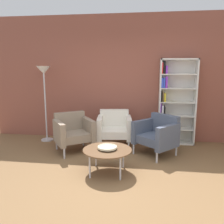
# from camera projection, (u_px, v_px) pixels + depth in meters

# --- Properties ---
(ground_plane) EXTENTS (8.32, 8.32, 0.00)m
(ground_plane) POSITION_uv_depth(u_px,v_px,m) (105.00, 186.00, 3.51)
(ground_plane) COLOR brown
(brick_back_panel) EXTENTS (6.40, 0.12, 2.90)m
(brick_back_panel) POSITION_uv_depth(u_px,v_px,m) (122.00, 79.00, 5.64)
(brick_back_panel) COLOR brown
(brick_back_panel) RESTS_ON ground_plane
(bookshelf_tall) EXTENTS (0.80, 0.30, 1.90)m
(bookshelf_tall) POSITION_uv_depth(u_px,v_px,m) (174.00, 102.00, 5.36)
(bookshelf_tall) COLOR silver
(bookshelf_tall) RESTS_ON ground_plane
(coffee_table_low) EXTENTS (0.80, 0.80, 0.40)m
(coffee_table_low) POSITION_uv_depth(u_px,v_px,m) (107.00, 151.00, 3.91)
(coffee_table_low) COLOR brown
(coffee_table_low) RESTS_ON ground_plane
(decorative_bowl) EXTENTS (0.32, 0.32, 0.05)m
(decorative_bowl) POSITION_uv_depth(u_px,v_px,m) (107.00, 147.00, 3.89)
(decorative_bowl) COLOR beige
(decorative_bowl) RESTS_ON coffee_table_low
(armchair_by_bookshelf) EXTENTS (0.95, 0.93, 0.78)m
(armchair_by_bookshelf) POSITION_uv_depth(u_px,v_px,m) (73.00, 131.00, 4.94)
(armchair_by_bookshelf) COLOR gray
(armchair_by_bookshelf) RESTS_ON ground_plane
(armchair_spare_guest) EXTENTS (0.95, 0.95, 0.78)m
(armchair_spare_guest) POSITION_uv_depth(u_px,v_px,m) (157.00, 134.00, 4.73)
(armchair_spare_guest) COLOR #4C566B
(armchair_spare_guest) RESTS_ON ground_plane
(armchair_near_window) EXTENTS (0.79, 0.74, 0.78)m
(armchair_near_window) POSITION_uv_depth(u_px,v_px,m) (114.00, 128.00, 5.23)
(armchair_near_window) COLOR white
(armchair_near_window) RESTS_ON ground_plane
(floor_lamp_torchiere) EXTENTS (0.32, 0.32, 1.74)m
(floor_lamp_torchiere) POSITION_uv_depth(u_px,v_px,m) (44.00, 79.00, 5.45)
(floor_lamp_torchiere) COLOR silver
(floor_lamp_torchiere) RESTS_ON ground_plane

